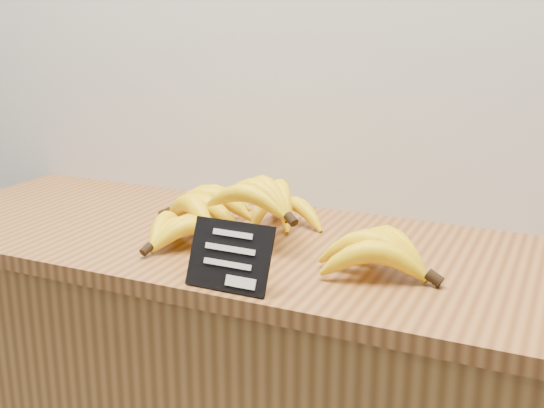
{
  "coord_description": "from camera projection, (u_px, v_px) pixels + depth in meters",
  "views": [
    {
      "loc": [
        0.44,
        1.63,
        1.36
      ],
      "look_at": [
        -0.05,
        2.7,
        1.02
      ],
      "focal_mm": 45.0,
      "sensor_mm": 36.0,
      "label": 1
    }
  ],
  "objects": [
    {
      "name": "banana_pile",
      "position": [
        263.0,
        221.0,
        1.28
      ],
      "size": [
        0.61,
        0.4,
        0.12
      ],
      "color": "yellow",
      "rests_on": "counter_top"
    },
    {
      "name": "chalkboard_sign",
      "position": [
        230.0,
        256.0,
        1.08
      ],
      "size": [
        0.14,
        0.05,
        0.1
      ],
      "primitive_type": "cube",
      "rotation": [
        -0.41,
        0.0,
        0.0
      ],
      "color": "black",
      "rests_on": "counter_top"
    },
    {
      "name": "counter_top",
      "position": [
        283.0,
        250.0,
        1.3
      ],
      "size": [
        1.58,
        0.54,
        0.03
      ],
      "primitive_type": "cube",
      "color": "#935E2D",
      "rests_on": "counter"
    }
  ]
}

